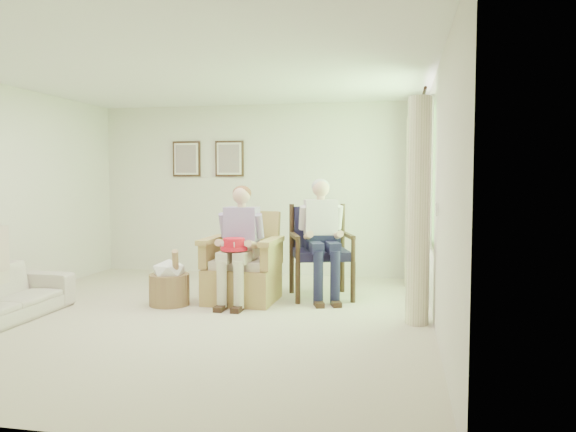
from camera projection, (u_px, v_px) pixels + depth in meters
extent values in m
plane|color=#C1B69B|center=(195.00, 317.00, 6.02)|extent=(5.50, 5.50, 0.00)
cube|color=silver|center=(258.00, 190.00, 8.62)|extent=(5.00, 0.04, 2.60)
cube|color=silver|center=(20.00, 212.00, 3.24)|extent=(5.00, 0.04, 2.60)
cube|color=silver|center=(437.00, 198.00, 5.43)|extent=(0.04, 5.50, 2.60)
cube|color=white|center=(192.00, 71.00, 5.84)|extent=(5.00, 5.50, 0.02)
cube|color=#2D6B23|center=(429.00, 173.00, 6.59)|extent=(0.02, 1.40, 1.50)
cube|color=white|center=(429.00, 106.00, 6.54)|extent=(0.04, 1.52, 0.06)
cube|color=white|center=(427.00, 239.00, 6.65)|extent=(0.04, 1.52, 0.06)
cylinder|color=#382114|center=(421.00, 104.00, 6.56)|extent=(0.03, 2.50, 0.03)
cylinder|color=beige|center=(418.00, 211.00, 5.69)|extent=(0.34, 0.34, 2.30)
cylinder|color=beige|center=(414.00, 203.00, 7.61)|extent=(0.34, 0.34, 2.30)
cube|color=#382114|center=(187.00, 159.00, 8.78)|extent=(0.45, 0.03, 0.55)
cube|color=silver|center=(186.00, 159.00, 8.76)|extent=(0.39, 0.01, 0.49)
cube|color=tan|center=(186.00, 159.00, 8.75)|extent=(0.33, 0.01, 0.43)
cube|color=#382114|center=(229.00, 159.00, 8.64)|extent=(0.45, 0.03, 0.55)
cube|color=silver|center=(229.00, 159.00, 8.62)|extent=(0.39, 0.01, 0.49)
cube|color=tan|center=(229.00, 159.00, 8.61)|extent=(0.33, 0.01, 0.43)
cube|color=tan|center=(242.00, 284.00, 6.75)|extent=(0.80, 0.78, 0.42)
cube|color=beige|center=(241.00, 263.00, 6.70)|extent=(0.62, 0.60, 0.10)
cube|color=tan|center=(249.00, 236.00, 7.03)|extent=(0.74, 0.23, 0.63)
cube|color=tan|center=(213.00, 253.00, 6.80)|extent=(0.10, 0.72, 0.30)
cube|color=tan|center=(272.00, 254.00, 6.65)|extent=(0.10, 0.72, 0.30)
cylinder|color=black|center=(290.00, 282.00, 6.73)|extent=(0.06, 0.06, 0.49)
cylinder|color=black|center=(345.00, 284.00, 6.60)|extent=(0.06, 0.06, 0.49)
cylinder|color=black|center=(299.00, 273.00, 7.34)|extent=(0.06, 0.06, 0.49)
cylinder|color=black|center=(350.00, 275.00, 7.20)|extent=(0.06, 0.06, 0.49)
cube|color=#1B1835|center=(321.00, 254.00, 6.95)|extent=(0.64, 0.62, 0.11)
cube|color=#1B1835|center=(325.00, 228.00, 7.22)|extent=(0.60, 0.08, 0.55)
cube|color=beige|center=(241.00, 250.00, 6.69)|extent=(0.40, 0.26, 0.16)
cube|color=#A088C0|center=(242.00, 226.00, 6.69)|extent=(0.39, 0.24, 0.46)
sphere|color=#DDAD8E|center=(241.00, 195.00, 6.66)|extent=(0.21, 0.21, 0.21)
ellipsoid|color=brown|center=(242.00, 193.00, 6.68)|extent=(0.22, 0.22, 0.18)
cube|color=beige|center=(228.00, 256.00, 6.50)|extent=(0.14, 0.44, 0.13)
cube|color=beige|center=(244.00, 257.00, 6.46)|extent=(0.14, 0.44, 0.13)
cylinder|color=beige|center=(223.00, 284.00, 6.32)|extent=(0.12, 0.12, 0.53)
cylinder|color=beige|center=(240.00, 285.00, 6.28)|extent=(0.12, 0.12, 0.53)
cube|color=#1A1C3A|center=(321.00, 241.00, 6.93)|extent=(0.40, 0.26, 0.16)
cube|color=silver|center=(322.00, 218.00, 6.93)|extent=(0.39, 0.24, 0.46)
sphere|color=#DDAD8E|center=(322.00, 188.00, 6.90)|extent=(0.21, 0.21, 0.21)
ellipsoid|color=#B7B2AD|center=(322.00, 186.00, 6.92)|extent=(0.22, 0.22, 0.18)
cube|color=#1A1C3A|center=(310.00, 247.00, 6.74)|extent=(0.14, 0.44, 0.13)
cube|color=#1A1C3A|center=(327.00, 247.00, 6.70)|extent=(0.14, 0.44, 0.13)
cylinder|color=#1A1C3A|center=(308.00, 277.00, 6.57)|extent=(0.12, 0.12, 0.61)
cylinder|color=#1A1C3A|center=(325.00, 277.00, 6.53)|extent=(0.12, 0.12, 0.61)
cylinder|color=red|center=(234.00, 249.00, 6.42)|extent=(0.31, 0.31, 0.04)
cylinder|color=red|center=(234.00, 243.00, 6.41)|extent=(0.24, 0.24, 0.12)
cube|color=white|center=(245.00, 244.00, 6.39)|extent=(0.05, 0.01, 0.05)
cube|color=white|center=(240.00, 242.00, 6.52)|extent=(0.02, 0.05, 0.05)
cube|color=white|center=(227.00, 242.00, 6.51)|extent=(0.04, 0.03, 0.05)
cube|color=white|center=(223.00, 244.00, 6.36)|extent=(0.04, 0.03, 0.05)
cube|color=white|center=(234.00, 245.00, 6.28)|extent=(0.02, 0.05, 0.05)
cylinder|color=tan|center=(169.00, 290.00, 6.57)|extent=(0.48, 0.48, 0.36)
ellipsoid|color=white|center=(169.00, 270.00, 6.55)|extent=(0.42, 0.42, 0.25)
cylinder|color=#A57F56|center=(176.00, 271.00, 6.48)|extent=(0.18, 0.33, 0.54)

